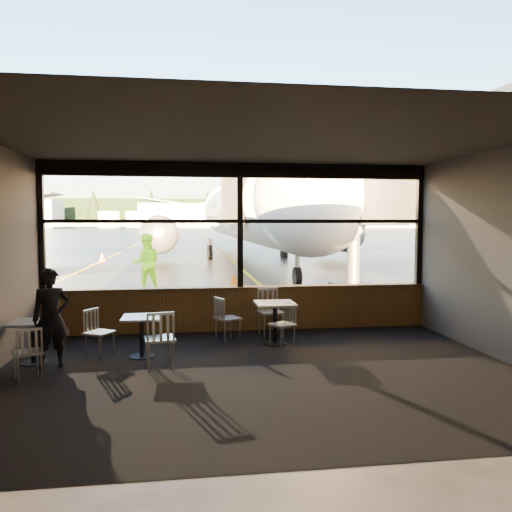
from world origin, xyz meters
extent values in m
plane|color=black|center=(0.00, 120.00, 0.00)|extent=(520.00, 520.00, 0.00)
cube|color=black|center=(0.00, -3.00, 0.01)|extent=(8.00, 6.00, 0.01)
cube|color=#38332D|center=(0.00, -3.00, 3.50)|extent=(8.00, 6.00, 0.04)
cube|color=#4D443D|center=(4.00, -3.00, 1.75)|extent=(0.04, 6.00, 3.50)
cube|color=#4D443D|center=(0.00, -6.00, 1.75)|extent=(8.00, 0.04, 3.50)
cube|color=brown|center=(0.00, 0.00, 0.45)|extent=(8.00, 0.28, 0.90)
cube|color=black|center=(0.00, 0.00, 3.35)|extent=(8.00, 0.18, 0.30)
cube|color=black|center=(-3.95, 0.00, 2.20)|extent=(0.12, 0.12, 2.60)
cube|color=black|center=(0.00, 0.00, 2.20)|extent=(0.12, 0.12, 2.60)
cube|color=black|center=(3.95, 0.00, 2.20)|extent=(0.12, 0.12, 2.60)
cube|color=black|center=(0.00, 0.00, 2.30)|extent=(8.00, 0.10, 0.08)
imported|color=black|center=(-3.21, -2.28, 0.79)|extent=(0.67, 0.57, 1.57)
imported|color=#BFF219|center=(-2.40, 5.81, 0.95)|extent=(1.01, 0.83, 1.91)
cone|color=#FD5407|center=(0.45, 6.26, 0.28)|extent=(0.40, 0.40, 0.55)
cone|color=#FF4B08|center=(-5.91, 18.86, 0.26)|extent=(0.37, 0.37, 0.52)
cylinder|color=silver|center=(-30.00, 182.00, 3.00)|extent=(8.00, 8.00, 6.00)
cylinder|color=silver|center=(-20.00, 182.00, 3.00)|extent=(8.00, 8.00, 6.00)
cylinder|color=silver|center=(-10.00, 182.00, 3.00)|extent=(8.00, 8.00, 6.00)
cube|color=black|center=(0.00, 210.00, 6.00)|extent=(360.00, 3.00, 12.00)
cone|color=orange|center=(0.50, 6.26, 0.23)|extent=(0.33, 0.33, 0.46)
camera|label=1|loc=(-1.10, -10.35, 2.30)|focal=35.00mm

